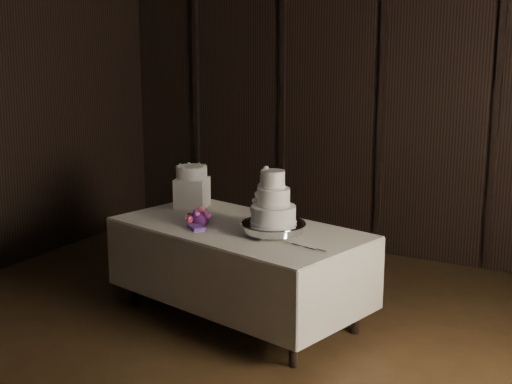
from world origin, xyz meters
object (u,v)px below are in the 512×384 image
(cake_stand, at_px, (273,229))
(box_pedestal, at_px, (192,192))
(display_table, at_px, (239,268))
(bouquet, at_px, (199,218))
(wedding_cake, at_px, (269,203))
(small_cake, at_px, (192,172))

(cake_stand, height_order, box_pedestal, box_pedestal)
(cake_stand, bearing_deg, display_table, 166.95)
(bouquet, xyz_separation_m, box_pedestal, (-0.39, 0.48, 0.07))
(display_table, bearing_deg, cake_stand, -0.24)
(display_table, height_order, box_pedestal, box_pedestal)
(cake_stand, xyz_separation_m, wedding_cake, (-0.03, -0.02, 0.20))
(box_pedestal, xyz_separation_m, small_cake, (0.00, 0.00, 0.18))
(display_table, distance_m, wedding_cake, 0.67)
(cake_stand, relative_size, box_pedestal, 1.86)
(wedding_cake, bearing_deg, box_pedestal, 175.48)
(display_table, bearing_deg, box_pedestal, 164.78)
(cake_stand, relative_size, small_cake, 1.82)
(wedding_cake, relative_size, box_pedestal, 1.53)
(wedding_cake, distance_m, small_cake, 1.10)
(small_cake, bearing_deg, wedding_cake, -24.76)
(display_table, relative_size, small_cake, 8.16)
(small_cake, bearing_deg, display_table, -28.03)
(cake_stand, xyz_separation_m, box_pedestal, (-1.02, 0.44, 0.08))
(box_pedestal, bearing_deg, small_cake, 0.00)
(wedding_cake, xyz_separation_m, small_cake, (-0.99, 0.46, 0.06))
(display_table, height_order, wedding_cake, wedding_cake)
(display_table, distance_m, box_pedestal, 0.90)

